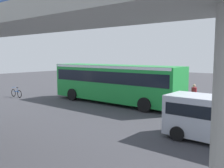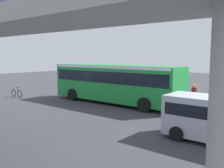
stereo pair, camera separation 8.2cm
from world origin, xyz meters
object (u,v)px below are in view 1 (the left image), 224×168
Objects in this scene: parked_van at (220,117)px; pedestrian at (194,96)px; city_bus at (114,81)px; bicycle_blue at (16,93)px; traffic_sign at (132,76)px.

parked_van is 7.70m from pedestrian.
pedestrian is (3.77, -6.70, -0.30)m from parked_van.
bicycle_blue is at bearing 20.93° from city_bus.
city_bus reaches higher than bicycle_blue.
city_bus is 6.31m from pedestrian.
city_bus reaches higher than pedestrian.
bicycle_blue is 15.95m from pedestrian.
traffic_sign reaches higher than parked_van.
bicycle_blue is 0.63× the size of traffic_sign.
city_bus reaches higher than traffic_sign.
bicycle_blue is 11.14m from traffic_sign.
city_bus is 9.83m from bicycle_blue.
parked_van reaches higher than pedestrian.
traffic_sign is (6.83, -1.79, 1.00)m from pedestrian.
parked_van is at bearing 141.29° from traffic_sign.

